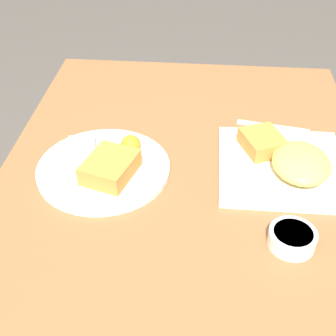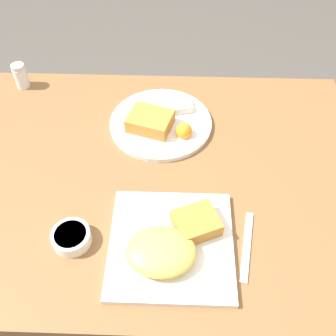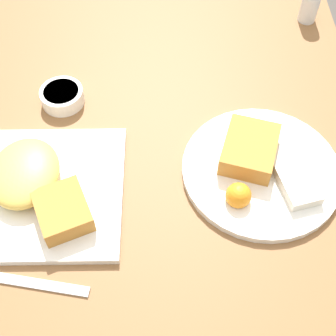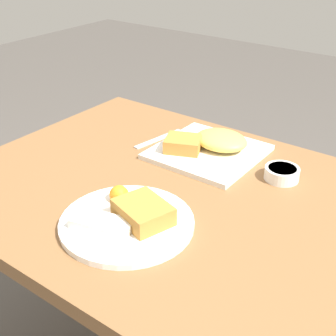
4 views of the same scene
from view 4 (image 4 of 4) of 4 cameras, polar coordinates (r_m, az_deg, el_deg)
The scene contains 5 objects.
dining_table at distance 1.15m, azimuth 0.83°, elevation -6.27°, with size 1.07×0.80×0.71m.
plate_square_near at distance 1.27m, azimuth 5.09°, elevation 2.64°, with size 0.27×0.27×0.06m.
plate_oval_far at distance 0.99m, azimuth -4.89°, elevation -6.21°, with size 0.28×0.28×0.05m.
sauce_ramekin at distance 1.18m, azimuth 13.71°, elevation -0.61°, with size 0.09×0.09×0.03m.
butter_knife at distance 1.36m, azimuth -1.15°, elevation 3.58°, with size 0.05×0.17×0.00m.
Camera 4 is at (-0.55, 0.77, 1.29)m, focal length 50.00 mm.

